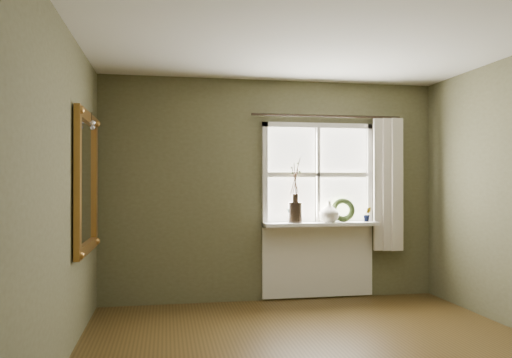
{
  "coord_description": "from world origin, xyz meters",
  "views": [
    {
      "loc": [
        -1.24,
        -3.51,
        1.4
      ],
      "look_at": [
        -0.33,
        1.55,
        1.43
      ],
      "focal_mm": 35.0,
      "sensor_mm": 36.0,
      "label": 1
    }
  ],
  "objects_px": {
    "dark_jug": "(295,212)",
    "gilt_mirror": "(87,182)",
    "wreath": "(343,213)",
    "cream_vase": "(329,212)"
  },
  "relations": [
    {
      "from": "dark_jug",
      "to": "gilt_mirror",
      "type": "bearing_deg",
      "value": -159.11
    },
    {
      "from": "gilt_mirror",
      "to": "wreath",
      "type": "bearing_deg",
      "value": 17.46
    },
    {
      "from": "wreath",
      "to": "gilt_mirror",
      "type": "xyz_separation_m",
      "value": [
        -2.8,
        -0.88,
        0.37
      ]
    },
    {
      "from": "cream_vase",
      "to": "gilt_mirror",
      "type": "height_order",
      "value": "gilt_mirror"
    },
    {
      "from": "cream_vase",
      "to": "gilt_mirror",
      "type": "distance_m",
      "value": 2.77
    },
    {
      "from": "cream_vase",
      "to": "dark_jug",
      "type": "bearing_deg",
      "value": 180.0
    },
    {
      "from": "cream_vase",
      "to": "wreath",
      "type": "bearing_deg",
      "value": 12.2
    },
    {
      "from": "cream_vase",
      "to": "wreath",
      "type": "relative_size",
      "value": 0.87
    },
    {
      "from": "dark_jug",
      "to": "gilt_mirror",
      "type": "distance_m",
      "value": 2.39
    },
    {
      "from": "dark_jug",
      "to": "wreath",
      "type": "xyz_separation_m",
      "value": [
        0.6,
        0.04,
        -0.01
      ]
    }
  ]
}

